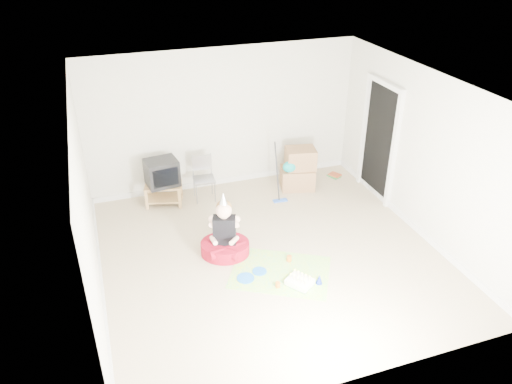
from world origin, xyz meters
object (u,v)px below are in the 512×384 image
object	(u,v)px
tv_stand	(164,192)
birthday_cake	(300,282)
cardboard_boxes	(298,169)
seated_woman	(225,241)
crt_tv	(162,172)
folding_chair	(204,179)

from	to	relation	value
tv_stand	birthday_cake	distance (m)	3.19
cardboard_boxes	seated_woman	distance (m)	2.49
crt_tv	folding_chair	world-z (taller)	crt_tv
tv_stand	seated_woman	bearing A→B (deg)	-71.22
seated_woman	birthday_cake	xyz separation A→B (m)	(0.78, -1.06, -0.19)
cardboard_boxes	seated_woman	size ratio (longest dim) A/B	0.73
crt_tv	folding_chair	bearing A→B (deg)	-12.42
cardboard_boxes	folding_chair	bearing A→B (deg)	175.81
crt_tv	seated_woman	size ratio (longest dim) A/B	0.51
birthday_cake	cardboard_boxes	bearing A→B (deg)	67.55
cardboard_boxes	tv_stand	bearing A→B (deg)	175.67
tv_stand	seated_woman	distance (m)	1.91
tv_stand	birthday_cake	bearing A→B (deg)	-64.01
tv_stand	folding_chair	bearing A→B (deg)	-4.66
birthday_cake	crt_tv	bearing A→B (deg)	115.99
tv_stand	crt_tv	size ratio (longest dim) A/B	1.33
cardboard_boxes	birthday_cake	world-z (taller)	cardboard_boxes
cardboard_boxes	birthday_cake	bearing A→B (deg)	-112.45
folding_chair	cardboard_boxes	world-z (taller)	folding_chair
tv_stand	seated_woman	world-z (taller)	seated_woman
crt_tv	seated_woman	distance (m)	1.95
folding_chair	seated_woman	bearing A→B (deg)	-93.56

